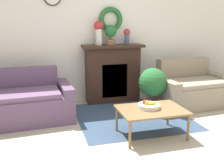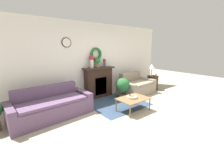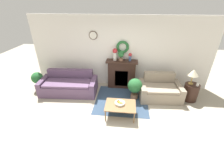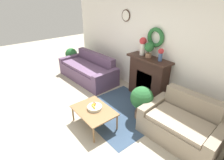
{
  "view_description": "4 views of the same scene",
  "coord_description": "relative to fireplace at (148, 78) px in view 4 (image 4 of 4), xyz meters",
  "views": [
    {
      "loc": [
        -1.3,
        -2.66,
        1.57
      ],
      "look_at": [
        -0.22,
        1.15,
        0.67
      ],
      "focal_mm": 42.0,
      "sensor_mm": 36.0,
      "label": 1
    },
    {
      "loc": [
        -2.92,
        -2.38,
        1.85
      ],
      "look_at": [
        0.04,
        1.35,
        0.8
      ],
      "focal_mm": 24.0,
      "sensor_mm": 36.0,
      "label": 2
    },
    {
      "loc": [
        0.29,
        -3.07,
        3.14
      ],
      "look_at": [
        -0.18,
        1.18,
        0.83
      ],
      "focal_mm": 24.0,
      "sensor_mm": 36.0,
      "label": 3
    },
    {
      "loc": [
        2.67,
        -1.07,
        2.57
      ],
      "look_at": [
        -0.11,
        1.17,
        0.76
      ],
      "focal_mm": 28.0,
      "sensor_mm": 36.0,
      "label": 4
    }
  ],
  "objects": [
    {
      "name": "ground_plane",
      "position": [
        -0.08,
        -2.21,
        -0.57
      ],
      "size": [
        16.0,
        16.0,
        0.0
      ],
      "primitive_type": "plane",
      "color": "#ADA38E"
    },
    {
      "name": "floor_rug",
      "position": [
        0.06,
        -0.95,
        -0.57
      ],
      "size": [
        1.8,
        1.75,
        0.01
      ],
      "color": "#334760",
      "rests_on": "ground_plane"
    },
    {
      "name": "wall_back",
      "position": [
        -0.09,
        0.21,
        0.79
      ],
      "size": [
        6.8,
        0.16,
        2.7
      ],
      "color": "white",
      "rests_on": "ground_plane"
    },
    {
      "name": "fireplace",
      "position": [
        0.0,
        0.0,
        0.0
      ],
      "size": [
        1.18,
        0.41,
        1.12
      ],
      "color": "#331E16",
      "rests_on": "ground_plane"
    },
    {
      "name": "couch_left",
      "position": [
        -1.93,
        -0.63,
        -0.28
      ],
      "size": [
        2.11,
        1.03,
        0.8
      ],
      "rotation": [
        0.0,
        0.0,
        0.06
      ],
      "color": "#604766",
      "rests_on": "ground_plane"
    },
    {
      "name": "loveseat_right",
      "position": [
        1.4,
        -0.6,
        -0.27
      ],
      "size": [
        1.49,
        1.01,
        0.84
      ],
      "rotation": [
        0.0,
        0.0,
        0.07
      ],
      "color": "gray",
      "rests_on": "ground_plane"
    },
    {
      "name": "coffee_table",
      "position": [
        0.06,
        -1.73,
        -0.21
      ],
      "size": [
        0.9,
        0.65,
        0.39
      ],
      "color": "olive",
      "rests_on": "ground_plane"
    },
    {
      "name": "fruit_bowl",
      "position": [
        0.04,
        -1.69,
        -0.14
      ],
      "size": [
        0.31,
        0.31,
        0.12
      ],
      "color": "beige",
      "rests_on": "coffee_table"
    },
    {
      "name": "vase_on_mantel_left",
      "position": [
        -0.27,
        0.01,
        0.82
      ],
      "size": [
        0.18,
        0.18,
        0.45
      ],
      "color": "silver",
      "rests_on": "fireplace"
    },
    {
      "name": "vase_on_mantel_right",
      "position": [
        0.29,
        0.01,
        0.73
      ],
      "size": [
        0.13,
        0.13,
        0.3
      ],
      "color": "#3D5684",
      "rests_on": "fireplace"
    },
    {
      "name": "potted_plant_on_mantel",
      "position": [
        -0.04,
        -0.01,
        0.78
      ],
      "size": [
        0.23,
        0.23,
        0.37
      ],
      "color": "#8E664C",
      "rests_on": "fireplace"
    },
    {
      "name": "potted_plant_floor_by_couch",
      "position": [
        -3.18,
        -0.57,
        -0.12
      ],
      "size": [
        0.43,
        0.43,
        0.73
      ],
      "color": "#8E664C",
      "rests_on": "ground_plane"
    },
    {
      "name": "potted_plant_floor_by_loveseat",
      "position": [
        0.51,
        -0.78,
        -0.08
      ],
      "size": [
        0.5,
        0.5,
        0.77
      ],
      "color": "#8E664C",
      "rests_on": "ground_plane"
    }
  ]
}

